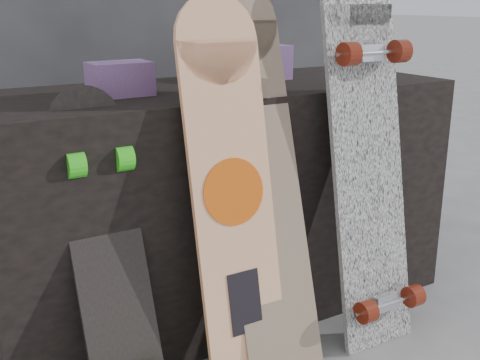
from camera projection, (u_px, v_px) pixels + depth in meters
vendor_table at (220, 200)px, 2.11m from camera, size 1.60×0.60×0.80m
merch_box_purple at (120, 79)px, 1.79m from camera, size 0.18×0.12×0.10m
merch_box_small at (266, 62)px, 2.17m from camera, size 0.14×0.14×0.12m
merch_box_flat at (247, 69)px, 2.21m from camera, size 0.22×0.10×0.06m
longboard_geisha at (232, 186)px, 1.67m from camera, size 0.25×0.23×1.10m
longboard_celtic at (259, 168)px, 1.75m from camera, size 0.25×0.34×1.14m
longboard_cascadia at (369, 151)px, 1.87m from camera, size 0.27×0.30×1.20m
skateboard_dark at (110, 250)px, 1.59m from camera, size 0.20×0.36×0.86m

